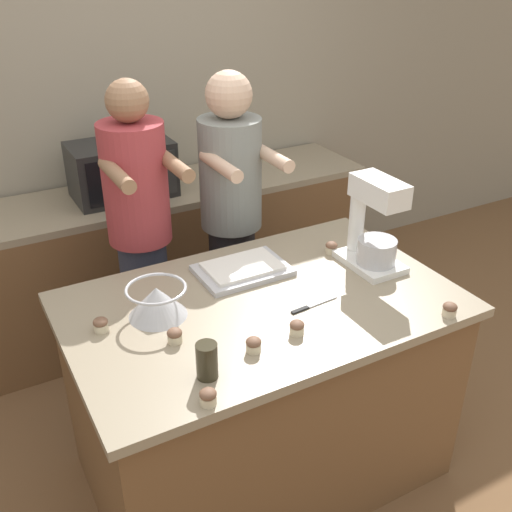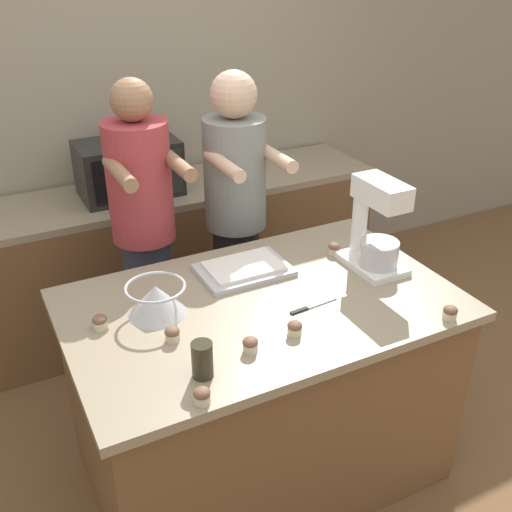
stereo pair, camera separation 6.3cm
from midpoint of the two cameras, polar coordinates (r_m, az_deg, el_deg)
name	(u,v)px [view 1 (the left image)]	position (r m, az deg, el deg)	size (l,w,h in m)	color
ground_plane	(261,465)	(3.01, -0.16, -19.27)	(16.00, 16.00, 0.00)	brown
back_wall	(118,101)	(3.78, -13.50, 14.12)	(10.00, 0.06, 2.70)	gray
island_counter	(261,389)	(2.69, -0.17, -12.56)	(1.56, 0.99, 0.92)	brown
back_counter	(151,259)	(3.78, -10.47, -0.26)	(2.80, 0.60, 0.90)	brown
person_left	(142,244)	(2.96, -11.42, 1.10)	(0.32, 0.49, 1.69)	#33384C
person_right	(232,224)	(3.12, -2.90, 3.05)	(0.33, 0.50, 1.68)	#232328
stand_mixer	(373,229)	(2.63, 10.44, 2.58)	(0.20, 0.30, 0.41)	white
mixing_bowl	(157,301)	(2.32, -10.19, -4.20)	(0.23, 0.23, 0.13)	#BCBCC1
baking_tray	(242,269)	(2.60, -1.99, -1.25)	(0.39, 0.27, 0.04)	#BCBCC1
microwave_oven	(122,169)	(3.51, -13.16, 8.03)	(0.56, 0.35, 0.31)	black
drinking_glass	(207,361)	(2.00, -5.61, -9.91)	(0.07, 0.07, 0.13)	#332D1E
knife	(311,306)	(2.38, 4.52, -4.77)	(0.22, 0.03, 0.01)	#BCBCC1
cupcake_0	(208,397)	(1.92, -5.55, -13.20)	(0.06, 0.06, 0.06)	beige
cupcake_1	(175,335)	(2.19, -8.58, -7.50)	(0.06, 0.06, 0.06)	beige
cupcake_2	(450,309)	(2.42, 17.26, -4.87)	(0.06, 0.06, 0.06)	beige
cupcake_3	(331,247)	(2.78, 6.55, 0.83)	(0.06, 0.06, 0.06)	beige
cupcake_4	(298,327)	(2.21, 3.19, -6.78)	(0.06, 0.06, 0.06)	beige
cupcake_5	(254,345)	(2.12, -1.10, -8.44)	(0.06, 0.06, 0.06)	beige
cupcake_6	(101,325)	(2.30, -15.34, -6.32)	(0.06, 0.06, 0.06)	beige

